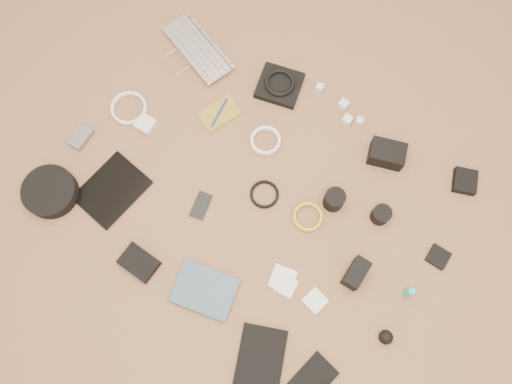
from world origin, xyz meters
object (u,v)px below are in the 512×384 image
Objects in this scene: dslr_camera at (387,154)px; paperback at (196,312)px; phone at (201,206)px; headphone_case at (50,192)px; laptop at (188,56)px; tablet at (112,190)px.

paperback is at bearing -125.74° from dslr_camera.
phone is (-0.44, -0.54, -0.03)m from dslr_camera.
dslr_camera is 1.22m from headphone_case.
laptop is 1.68× the size of headphone_case.
phone is at bearing -149.85° from dslr_camera.
headphone_case is at bearing 72.28° from paperback.
dslr_camera is 1.27× the size of phone.
dslr_camera is at bearing -30.08° from paperback.
phone is 0.37m from paperback.
paperback is (0.51, -0.17, 0.00)m from tablet.
paperback is (-0.23, -0.85, -0.03)m from dslr_camera.
dslr_camera is 0.53× the size of tablet.
headphone_case is at bearing -163.81° from phone.
paperback is (0.21, -0.31, 0.01)m from phone.
tablet is at bearing -62.02° from laptop.
paperback is at bearing -69.67° from phone.
laptop is 0.61m from phone.
headphone_case reaches higher than paperback.
phone is at bearing -30.78° from laptop.
tablet is at bearing -169.22° from phone.
tablet is at bearing -157.98° from dslr_camera.
laptop is 3.24× the size of phone.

